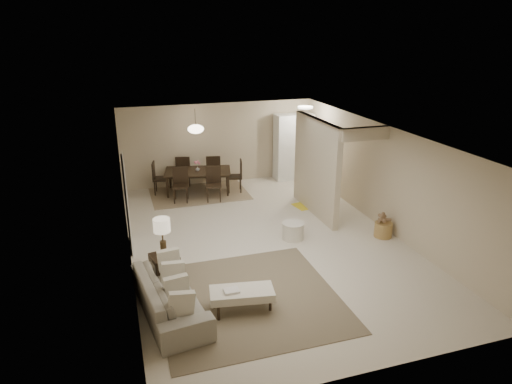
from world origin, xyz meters
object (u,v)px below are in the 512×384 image
object	(u,v)px
pantry_cabinet	(293,147)
ottoman_bench	(242,294)
wicker_basket	(383,230)
dining_table	(198,182)
round_pouf	(293,231)
side_table	(165,268)
sofa	(170,296)

from	to	relation	value
pantry_cabinet	ottoman_bench	size ratio (longest dim) A/B	1.80
wicker_basket	dining_table	bearing A→B (deg)	129.43
round_pouf	wicker_basket	distance (m)	2.13
side_table	round_pouf	size ratio (longest dim) A/B	1.04
round_pouf	sofa	bearing A→B (deg)	-146.22
pantry_cabinet	ottoman_bench	distance (m)	7.58
round_pouf	wicker_basket	world-z (taller)	round_pouf
side_table	dining_table	size ratio (longest dim) A/B	0.28
dining_table	round_pouf	bearing A→B (deg)	-56.06
ottoman_bench	side_table	world-z (taller)	side_table
side_table	round_pouf	bearing A→B (deg)	17.61
pantry_cabinet	sofa	world-z (taller)	pantry_cabinet
sofa	dining_table	world-z (taller)	dining_table
sofa	dining_table	distance (m)	6.09
wicker_basket	dining_table	world-z (taller)	dining_table
sofa	round_pouf	xyz separation A→B (m)	(3.10, 2.07, -0.13)
pantry_cabinet	sofa	bearing A→B (deg)	-127.20
round_pouf	dining_table	size ratio (longest dim) A/B	0.27
pantry_cabinet	wicker_basket	xyz separation A→B (m)	(0.36, -4.78, -0.88)
side_table	wicker_basket	size ratio (longest dim) A/B	1.30
ottoman_bench	dining_table	world-z (taller)	dining_table
pantry_cabinet	dining_table	world-z (taller)	pantry_cabinet
pantry_cabinet	dining_table	xyz separation A→B (m)	(-3.20, -0.45, -0.71)
wicker_basket	ottoman_bench	bearing A→B (deg)	-155.04
pantry_cabinet	round_pouf	bearing A→B (deg)	-111.78
wicker_basket	side_table	bearing A→B (deg)	-175.07
wicker_basket	round_pouf	bearing A→B (deg)	165.64
pantry_cabinet	round_pouf	xyz separation A→B (m)	(-1.70, -4.25, -0.85)
pantry_cabinet	side_table	size ratio (longest dim) A/B	3.93
side_table	dining_table	distance (m)	5.02
round_pouf	ottoman_bench	bearing A→B (deg)	-128.76
pantry_cabinet	round_pouf	world-z (taller)	pantry_cabinet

